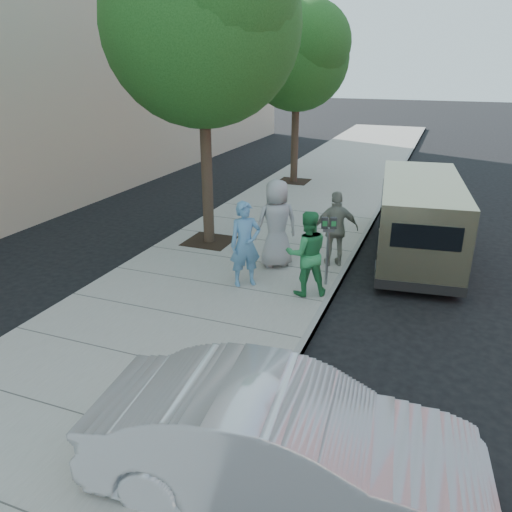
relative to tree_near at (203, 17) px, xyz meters
name	(u,v)px	position (x,y,z in m)	size (l,w,h in m)	color
ground	(258,297)	(2.25, -2.40, -5.55)	(120.00, 120.00, 0.00)	black
sidewalk	(215,287)	(1.25, -2.40, -5.47)	(5.00, 60.00, 0.15)	gray
curb_face	(325,305)	(3.69, -2.40, -5.47)	(0.12, 60.00, 0.16)	gray
tree_near	(203,17)	(0.00, 0.00, 0.00)	(4.62, 4.60, 7.53)	black
tree_far	(298,53)	(0.00, 7.60, -0.66)	(3.92, 3.80, 6.49)	black
parking_meter	(328,237)	(3.49, -1.57, -4.32)	(0.32, 0.20, 1.49)	gray
van	(419,218)	(5.11, 1.13, -4.50)	(2.35, 5.50, 1.98)	tan
sedan	(284,444)	(4.35, -7.06, -4.82)	(1.53, 4.38, 1.44)	silver
person_officer	(245,244)	(1.89, -2.18, -4.49)	(0.66, 0.44, 1.82)	#568DB8
person_green_shirt	(307,253)	(3.21, -2.16, -4.52)	(0.86, 0.67, 1.76)	#2E8D4D
person_gray_shirt	(276,224)	(2.15, -0.94, -4.38)	(0.99, 0.65, 2.03)	#A0A0A2
person_striped_polo	(336,229)	(3.41, -0.42, -4.52)	(1.03, 0.43, 1.76)	gray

